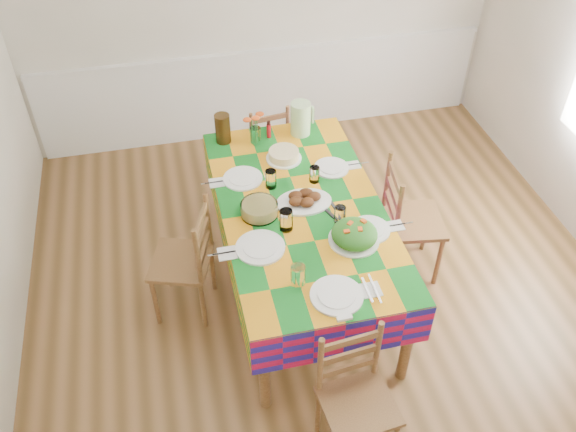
{
  "coord_description": "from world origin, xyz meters",
  "views": [
    {
      "loc": [
        -0.99,
        -2.81,
        3.62
      ],
      "look_at": [
        -0.29,
        0.18,
        0.86
      ],
      "focal_mm": 38.0,
      "sensor_mm": 36.0,
      "label": 1
    }
  ],
  "objects_px": {
    "chair_far": "(266,145)",
    "chair_left": "(187,262)",
    "green_pitcher": "(301,119)",
    "dining_table": "(302,217)",
    "tea_pitcher": "(223,128)",
    "chair_right": "(408,221)",
    "chair_near": "(356,399)",
    "meat_platter": "(304,200)"
  },
  "relations": [
    {
      "from": "green_pitcher",
      "to": "chair_far",
      "type": "distance_m",
      "value": 0.72
    },
    {
      "from": "meat_platter",
      "to": "chair_far",
      "type": "xyz_separation_m",
      "value": [
        -0.02,
        1.29,
        -0.42
      ]
    },
    {
      "from": "dining_table",
      "to": "chair_right",
      "type": "distance_m",
      "value": 0.87
    },
    {
      "from": "meat_platter",
      "to": "chair_left",
      "type": "bearing_deg",
      "value": -176.59
    },
    {
      "from": "tea_pitcher",
      "to": "chair_left",
      "type": "bearing_deg",
      "value": -114.82
    },
    {
      "from": "chair_near",
      "to": "chair_far",
      "type": "distance_m",
      "value": 2.66
    },
    {
      "from": "chair_far",
      "to": "tea_pitcher",
      "type": "bearing_deg",
      "value": 37.14
    },
    {
      "from": "dining_table",
      "to": "chair_far",
      "type": "bearing_deg",
      "value": 89.77
    },
    {
      "from": "chair_left",
      "to": "chair_near",
      "type": "bearing_deg",
      "value": 51.03
    },
    {
      "from": "meat_platter",
      "to": "tea_pitcher",
      "type": "bearing_deg",
      "value": 116.37
    },
    {
      "from": "chair_near",
      "to": "green_pitcher",
      "type": "bearing_deg",
      "value": 78.9
    },
    {
      "from": "chair_far",
      "to": "chair_left",
      "type": "height_order",
      "value": "chair_left"
    },
    {
      "from": "tea_pitcher",
      "to": "chair_right",
      "type": "height_order",
      "value": "tea_pitcher"
    },
    {
      "from": "green_pitcher",
      "to": "chair_far",
      "type": "height_order",
      "value": "green_pitcher"
    },
    {
      "from": "green_pitcher",
      "to": "chair_far",
      "type": "xyz_separation_m",
      "value": [
        -0.21,
        0.44,
        -0.53
      ]
    },
    {
      "from": "dining_table",
      "to": "chair_far",
      "type": "distance_m",
      "value": 1.36
    },
    {
      "from": "green_pitcher",
      "to": "chair_right",
      "type": "bearing_deg",
      "value": -54.61
    },
    {
      "from": "meat_platter",
      "to": "green_pitcher",
      "type": "xyz_separation_m",
      "value": [
        0.19,
        0.85,
        0.11
      ]
    },
    {
      "from": "tea_pitcher",
      "to": "chair_right",
      "type": "distance_m",
      "value": 1.61
    },
    {
      "from": "chair_left",
      "to": "chair_right",
      "type": "xyz_separation_m",
      "value": [
        1.68,
        0.02,
        0.02
      ]
    },
    {
      "from": "chair_left",
      "to": "green_pitcher",
      "type": "bearing_deg",
      "value": 149.08
    },
    {
      "from": "meat_platter",
      "to": "dining_table",
      "type": "bearing_deg",
      "value": -122.23
    },
    {
      "from": "chair_left",
      "to": "chair_right",
      "type": "relative_size",
      "value": 0.96
    },
    {
      "from": "chair_left",
      "to": "chair_right",
      "type": "distance_m",
      "value": 1.68
    },
    {
      "from": "dining_table",
      "to": "green_pitcher",
      "type": "height_order",
      "value": "green_pitcher"
    },
    {
      "from": "tea_pitcher",
      "to": "chair_left",
      "type": "xyz_separation_m",
      "value": [
        -0.43,
        -0.93,
        -0.46
      ]
    },
    {
      "from": "tea_pitcher",
      "to": "chair_far",
      "type": "relative_size",
      "value": 0.28
    },
    {
      "from": "tea_pitcher",
      "to": "chair_right",
      "type": "xyz_separation_m",
      "value": [
        1.25,
        -0.91,
        -0.44
      ]
    },
    {
      "from": "dining_table",
      "to": "meat_platter",
      "type": "distance_m",
      "value": 0.13
    },
    {
      "from": "chair_far",
      "to": "dining_table",
      "type": "bearing_deg",
      "value": 82.09
    },
    {
      "from": "meat_platter",
      "to": "chair_far",
      "type": "height_order",
      "value": "meat_platter"
    },
    {
      "from": "chair_right",
      "to": "green_pitcher",
      "type": "bearing_deg",
      "value": 43.84
    },
    {
      "from": "green_pitcher",
      "to": "chair_left",
      "type": "distance_m",
      "value": 1.47
    },
    {
      "from": "chair_right",
      "to": "chair_left",
      "type": "bearing_deg",
      "value": 99.17
    },
    {
      "from": "meat_platter",
      "to": "chair_near",
      "type": "distance_m",
      "value": 1.42
    },
    {
      "from": "chair_left",
      "to": "meat_platter",
      "type": "bearing_deg",
      "value": 111.89
    },
    {
      "from": "chair_right",
      "to": "chair_far",
      "type": "bearing_deg",
      "value": 40.63
    },
    {
      "from": "tea_pitcher",
      "to": "chair_far",
      "type": "height_order",
      "value": "tea_pitcher"
    },
    {
      "from": "green_pitcher",
      "to": "dining_table",
      "type": "bearing_deg",
      "value": -103.4
    },
    {
      "from": "meat_platter",
      "to": "tea_pitcher",
      "type": "distance_m",
      "value": 0.98
    },
    {
      "from": "meat_platter",
      "to": "chair_right",
      "type": "distance_m",
      "value": 0.89
    },
    {
      "from": "chair_near",
      "to": "chair_right",
      "type": "xyz_separation_m",
      "value": [
        0.84,
        1.33,
        0.04
      ]
    }
  ]
}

